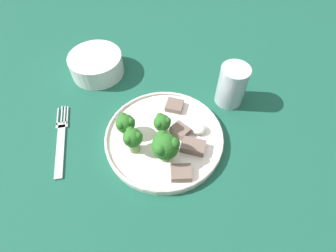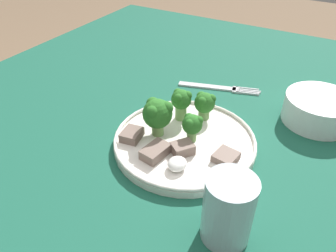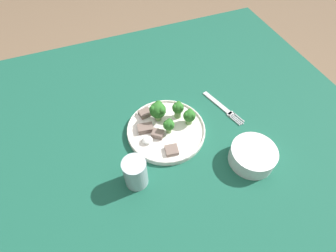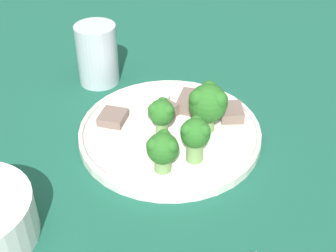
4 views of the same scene
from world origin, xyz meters
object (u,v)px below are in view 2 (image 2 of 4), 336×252
fork (218,88)px  drinking_glass (228,212)px  cream_bowl (319,110)px  dinner_plate (185,141)px

fork → drinking_glass: 0.37m
cream_bowl → dinner_plate: bearing=-44.0°
fork → drinking_glass: size_ratio=1.84×
fork → drinking_glass: drinking_glass is taller
fork → drinking_glass: (0.34, 0.15, 0.04)m
cream_bowl → drinking_glass: (0.32, -0.06, 0.02)m
cream_bowl → fork: bearing=-96.0°
cream_bowl → drinking_glass: drinking_glass is taller
fork → cream_bowl: bearing=84.0°
drinking_glass → dinner_plate: bearing=-136.5°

